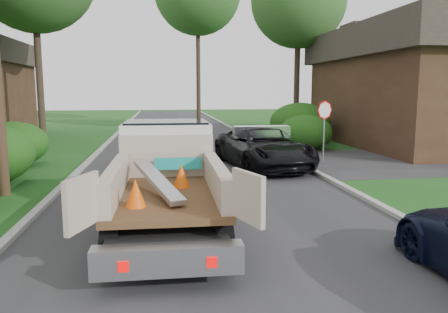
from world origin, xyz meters
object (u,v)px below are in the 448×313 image
Objects in this scene: house_right at (432,85)px; flatbed_truck at (167,169)px; stop_sign at (324,118)px; black_pickup at (263,148)px; tree_right_far at (299,0)px.

house_right is 18.67m from flatbed_truck.
house_right reaches higher than stop_sign.
house_right is at bearing 19.83° from black_pickup.
stop_sign is 13.08m from tree_right_far.
tree_right_far is 2.13× the size of black_pickup.
black_pickup is (3.66, 6.43, -0.42)m from flatbed_truck.
stop_sign is 0.46× the size of black_pickup.
tree_right_far reaches higher than stop_sign.
tree_right_far is (2.30, 11.00, 6.70)m from stop_sign.
black_pickup is (-4.91, -11.68, -7.73)m from tree_right_far.
black_pickup is (-10.41, -5.68, -2.41)m from house_right.
stop_sign is 9.50m from flatbed_truck.
house_right reaches higher than flatbed_truck.
house_right is 12.10m from black_pickup.
stop_sign is at bearing -101.81° from tree_right_far.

